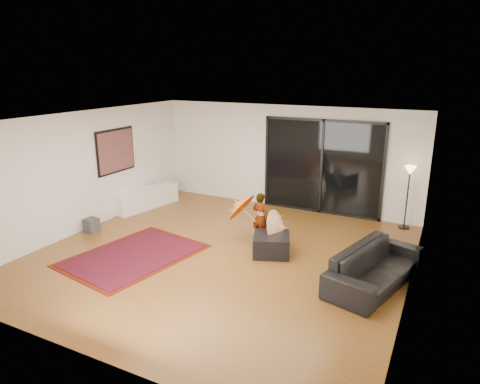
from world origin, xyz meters
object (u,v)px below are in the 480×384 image
Objects in this scene: media_console at (147,198)px; ottoman at (271,245)px; sofa at (375,267)px; child at (261,217)px.

media_console reaches higher than ottoman.
media_console is 0.84× the size of sofa.
media_console is 2.62× the size of ottoman.
sofa is at bearing -9.31° from ottoman.
child is (-0.47, 0.52, 0.34)m from ottoman.
sofa reaches higher than ottoman.
media_console is 6.40m from sofa.
media_console is 4.32m from ottoman.
child reaches higher than sofa.
child is (-2.54, 0.86, 0.22)m from sofa.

